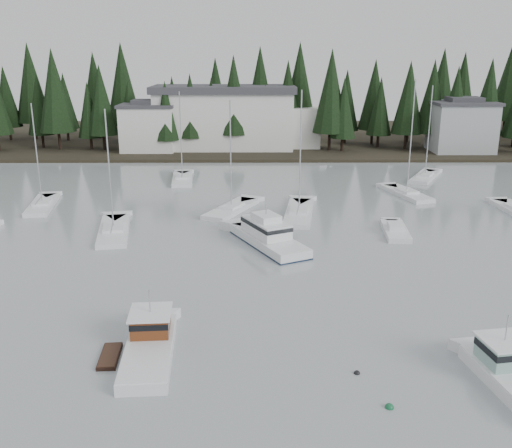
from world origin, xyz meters
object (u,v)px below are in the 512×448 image
(sailboat_7, at_px, (231,210))
(sailboat_11, at_px, (425,178))
(cabin_cruiser_center, at_px, (268,238))
(sailboat_9, at_px, (114,232))
(house_east_a, at_px, (462,126))
(sailboat_4, at_px, (407,195))
(house_west, at_px, (148,127))
(harbor_inn, at_px, (236,118))
(sailboat_10, at_px, (43,206))
(sailboat_8, at_px, (183,180))
(runabout_1, at_px, (395,232))
(sailboat_0, at_px, (299,214))
(lobster_boat_brown, at_px, (148,346))

(sailboat_7, xyz_separation_m, sailboat_11, (26.58, 17.01, 0.01))
(sailboat_7, bearing_deg, sailboat_11, -32.47)
(cabin_cruiser_center, xyz_separation_m, sailboat_9, (-15.01, 3.66, -0.60))
(house_east_a, distance_m, sailboat_7, 53.51)
(sailboat_4, bearing_deg, cabin_cruiser_center, 120.56)
(house_west, xyz_separation_m, harbor_inn, (15.04, 3.34, 1.12))
(sailboat_4, bearing_deg, house_west, 34.12)
(sailboat_4, xyz_separation_m, sailboat_10, (-43.15, -5.24, -0.02))
(sailboat_8, bearing_deg, sailboat_11, -93.18)
(sailboat_4, height_order, runabout_1, sailboat_4)
(sailboat_11, bearing_deg, harbor_inn, 76.43)
(house_east_a, relative_size, sailboat_10, 0.87)
(sailboat_0, xyz_separation_m, sailboat_4, (14.02, 8.70, 0.03))
(house_east_a, distance_m, sailboat_0, 49.70)
(sailboat_7, relative_size, sailboat_9, 1.01)
(sailboat_0, bearing_deg, sailboat_4, -50.18)
(sailboat_0, distance_m, sailboat_8, 22.71)
(sailboat_7, distance_m, runabout_1, 18.32)
(house_west, distance_m, sailboat_0, 46.11)
(house_east_a, xyz_separation_m, sailboat_8, (-45.62, -21.35, -4.84))
(sailboat_0, xyz_separation_m, sailboat_7, (-7.43, 1.60, 0.00))
(sailboat_4, height_order, sailboat_8, sailboat_4)
(cabin_cruiser_center, height_order, sailboat_0, sailboat_0)
(house_east_a, xyz_separation_m, sailboat_9, (-49.56, -44.99, -4.84))
(lobster_boat_brown, bearing_deg, sailboat_0, -24.67)
(sailboat_9, bearing_deg, sailboat_4, -75.51)
(sailboat_10, bearing_deg, runabout_1, -114.44)
(sailboat_8, bearing_deg, cabin_cruiser_center, -163.35)
(cabin_cruiser_center, bearing_deg, sailboat_11, -65.06)
(sailboat_9, bearing_deg, sailboat_10, 36.59)
(sailboat_8, bearing_deg, sailboat_7, -160.46)
(sailboat_0, bearing_deg, sailboat_8, 48.43)
(runabout_1, bearing_deg, sailboat_0, 58.62)
(house_west, height_order, sailboat_9, sailboat_9)
(house_east_a, distance_m, harbor_inn, 39.21)
(sailboat_4, distance_m, sailboat_10, 43.47)
(harbor_inn, distance_m, cabin_cruiser_center, 53.42)
(runabout_1, bearing_deg, house_east_a, -20.47)
(sailboat_4, relative_size, sailboat_8, 1.16)
(house_east_a, xyz_separation_m, sailboat_4, (-16.87, -29.93, -4.81))
(sailboat_0, xyz_separation_m, sailboat_8, (-14.73, 17.28, 0.00))
(house_west, distance_m, sailboat_10, 36.96)
(sailboat_4, height_order, sailboat_9, sailboat_4)
(harbor_inn, height_order, lobster_boat_brown, harbor_inn)
(sailboat_0, height_order, sailboat_10, sailboat_0)
(sailboat_0, height_order, sailboat_8, sailboat_0)
(house_east_a, height_order, sailboat_7, sailboat_7)
(cabin_cruiser_center, distance_m, sailboat_10, 28.82)
(house_east_a, distance_m, lobster_boat_brown, 80.41)
(sailboat_4, xyz_separation_m, sailboat_7, (-21.45, -7.10, -0.02))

